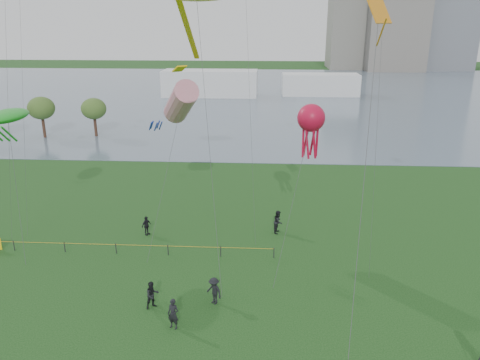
{
  "coord_description": "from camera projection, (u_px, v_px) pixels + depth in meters",
  "views": [
    {
      "loc": [
        1.52,
        -15.84,
        16.8
      ],
      "look_at": [
        0.0,
        10.0,
        8.0
      ],
      "focal_mm": 35.0,
      "sensor_mm": 36.0,
      "label": 1
    }
  ],
  "objects": [
    {
      "name": "lake",
      "position": [
        261.0,
        93.0,
        114.97
      ],
      "size": [
        400.0,
        120.0,
        0.08
      ],
      "primitive_type": "cube",
      "color": "slate",
      "rests_on": "ground_plane"
    },
    {
      "name": "building_mid",
      "position": [
        395.0,
        15.0,
        164.91
      ],
      "size": [
        20.0,
        20.0,
        38.0
      ],
      "primitive_type": "cube",
      "color": "slate",
      "rests_on": "ground_plane"
    },
    {
      "name": "building_low",
      "position": [
        351.0,
        29.0,
        172.97
      ],
      "size": [
        16.0,
        18.0,
        28.0
      ],
      "primitive_type": "cube",
      "color": "slate",
      "rests_on": "ground_plane"
    },
    {
      "name": "pavilion_left",
      "position": [
        210.0,
        83.0,
        109.95
      ],
      "size": [
        22.0,
        8.0,
        6.0
      ],
      "primitive_type": "cube",
      "color": "silver",
      "rests_on": "ground_plane"
    },
    {
      "name": "pavilion_right",
      "position": [
        320.0,
        85.0,
        111.51
      ],
      "size": [
        18.0,
        7.0,
        5.0
      ],
      "primitive_type": "cube",
      "color": "silver",
      "rests_on": "ground_plane"
    },
    {
      "name": "fence",
      "position": [
        38.0,
        245.0,
        35.84
      ],
      "size": [
        24.07,
        0.07,
        1.05
      ],
      "color": "black",
      "rests_on": "ground_plane"
    },
    {
      "name": "spectator_a",
      "position": [
        152.0,
        295.0,
        28.67
      ],
      "size": [
        1.09,
        1.06,
        1.78
      ],
      "primitive_type": "imported",
      "rotation": [
        0.0,
        0.0,
        0.65
      ],
      "color": "black",
      "rests_on": "ground_plane"
    },
    {
      "name": "spectator_b",
      "position": [
        214.0,
        291.0,
        29.1
      ],
      "size": [
        1.32,
        1.24,
        1.79
      ],
      "primitive_type": "imported",
      "rotation": [
        0.0,
        0.0,
        -0.67
      ],
      "color": "black",
      "rests_on": "ground_plane"
    },
    {
      "name": "spectator_c",
      "position": [
        146.0,
        226.0,
        38.57
      ],
      "size": [
        0.84,
        1.02,
        1.63
      ],
      "primitive_type": "imported",
      "rotation": [
        0.0,
        0.0,
        1.02
      ],
      "color": "black",
      "rests_on": "ground_plane"
    },
    {
      "name": "spectator_f",
      "position": [
        173.0,
        314.0,
        26.73
      ],
      "size": [
        0.79,
        0.64,
        1.87
      ],
      "primitive_type": "imported",
      "rotation": [
        0.0,
        0.0,
        -0.33
      ],
      "color": "black",
      "rests_on": "ground_plane"
    },
    {
      "name": "spectator_g",
      "position": [
        278.0,
        222.0,
        38.96
      ],
      "size": [
        0.96,
        1.1,
        1.94
      ],
      "primitive_type": "imported",
      "rotation": [
        0.0,
        0.0,
        1.3
      ],
      "color": "black",
      "rests_on": "ground_plane"
    },
    {
      "name": "kite_windsock",
      "position": [
        181.0,
        102.0,
        36.17
      ],
      "size": [
        4.3,
        8.39,
        12.81
      ],
      "rotation": [
        0.0,
        0.0,
        -0.01
      ],
      "color": "#3F3F42"
    },
    {
      "name": "kite_creature",
      "position": [
        7.0,
        116.0,
        34.71
      ],
      "size": [
        3.26,
        6.43,
        10.59
      ],
      "rotation": [
        0.0,
        0.0,
        -0.02
      ],
      "color": "#3F3F42"
    },
    {
      "name": "kite_octopus",
      "position": [
        311.0,
        119.0,
        33.39
      ],
      "size": [
        3.55,
        7.12,
        11.27
      ],
      "rotation": [
        0.0,
        0.0,
        0.29
      ],
      "color": "#3F3F42"
    },
    {
      "name": "kite_delta",
      "position": [
        378.0,
        32.0,
        22.47
      ],
      "size": [
        3.25,
        12.32,
        17.91
      ],
      "rotation": [
        0.0,
        0.0,
        -0.02
      ],
      "color": "#3F3F42"
    }
  ]
}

